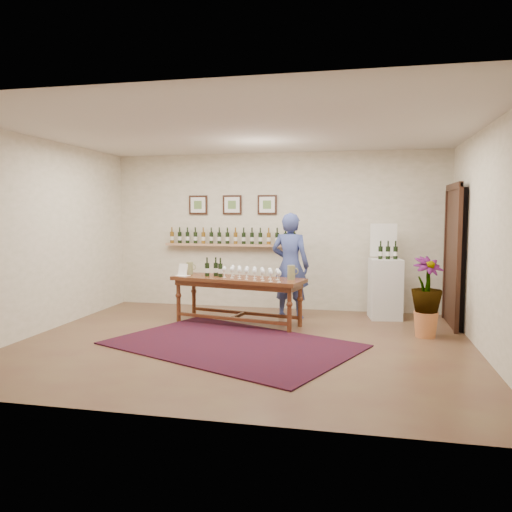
% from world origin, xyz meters
% --- Properties ---
extents(ground, '(6.00, 6.00, 0.00)m').
position_xyz_m(ground, '(0.00, 0.00, 0.00)').
color(ground, '#543025').
rests_on(ground, ground).
extents(room_shell, '(6.00, 6.00, 6.00)m').
position_xyz_m(room_shell, '(2.11, 1.86, 1.12)').
color(room_shell, '#EDE1C9').
rests_on(room_shell, ground).
extents(rug, '(3.64, 3.11, 0.02)m').
position_xyz_m(rug, '(-0.12, -0.14, 0.01)').
color(rug, '#4F0E11').
rests_on(rug, ground).
extents(tasting_table, '(2.16, 1.07, 0.73)m').
position_xyz_m(tasting_table, '(-0.35, 1.08, 0.62)').
color(tasting_table, '#422410').
rests_on(tasting_table, ground).
extents(table_glasses, '(1.32, 0.76, 0.18)m').
position_xyz_m(table_glasses, '(-0.13, 1.01, 0.82)').
color(table_glasses, white).
rests_on(table_glasses, tasting_table).
extents(table_bottles, '(0.29, 0.19, 0.29)m').
position_xyz_m(table_bottles, '(-0.75, 1.17, 0.88)').
color(table_bottles, black).
rests_on(table_bottles, tasting_table).
extents(pitcher_left, '(0.17, 0.17, 0.20)m').
position_xyz_m(pitcher_left, '(-1.22, 1.32, 0.83)').
color(pitcher_left, olive).
rests_on(pitcher_left, tasting_table).
extents(pitcher_right, '(0.14, 0.14, 0.22)m').
position_xyz_m(pitcher_right, '(0.49, 1.04, 0.84)').
color(pitcher_right, olive).
rests_on(pitcher_right, tasting_table).
extents(menu_card, '(0.25, 0.22, 0.19)m').
position_xyz_m(menu_card, '(-1.27, 1.14, 0.83)').
color(menu_card, white).
rests_on(menu_card, tasting_table).
extents(display_pedestal, '(0.56, 0.56, 0.98)m').
position_xyz_m(display_pedestal, '(1.91, 1.99, 0.49)').
color(display_pedestal, silver).
rests_on(display_pedestal, ground).
extents(pedestal_bottles, '(0.34, 0.14, 0.33)m').
position_xyz_m(pedestal_bottles, '(1.94, 1.96, 1.15)').
color(pedestal_bottles, black).
rests_on(pedestal_bottles, display_pedestal).
extents(info_sign, '(0.44, 0.09, 0.60)m').
position_xyz_m(info_sign, '(1.88, 2.16, 1.28)').
color(info_sign, white).
rests_on(info_sign, display_pedestal).
extents(potted_plant, '(0.70, 0.70, 0.97)m').
position_xyz_m(potted_plant, '(2.42, 0.83, 0.57)').
color(potted_plant, '#C67442').
rests_on(potted_plant, ground).
extents(person, '(0.69, 0.52, 1.74)m').
position_xyz_m(person, '(0.38, 1.72, 0.87)').
color(person, navy).
rests_on(person, ground).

